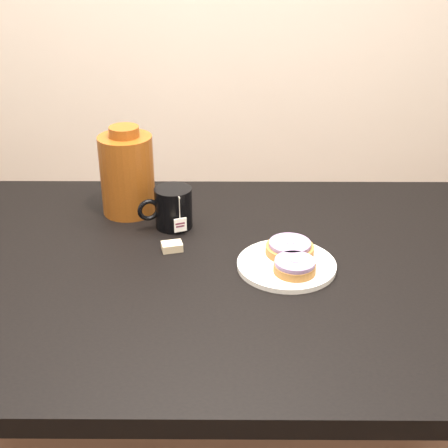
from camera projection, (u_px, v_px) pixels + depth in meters
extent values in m
cube|color=black|center=(205.00, 273.00, 1.33)|extent=(1.40, 0.90, 0.04)
cylinder|color=black|center=(426.00, 313.00, 1.85)|extent=(0.06, 0.06, 0.71)
cylinder|color=white|center=(286.00, 265.00, 1.31)|extent=(0.21, 0.21, 0.01)
torus|color=white|center=(287.00, 263.00, 1.31)|extent=(0.20, 0.20, 0.01)
cylinder|color=brown|center=(290.00, 250.00, 1.34)|extent=(0.14, 0.14, 0.02)
cylinder|color=gray|center=(290.00, 244.00, 1.34)|extent=(0.12, 0.12, 0.01)
cylinder|color=brown|center=(295.00, 268.00, 1.27)|extent=(0.09, 0.09, 0.02)
cylinder|color=gray|center=(295.00, 262.00, 1.27)|extent=(0.09, 0.09, 0.01)
cylinder|color=black|center=(174.00, 208.00, 1.46)|extent=(0.11, 0.11, 0.10)
cylinder|color=black|center=(173.00, 192.00, 1.44)|extent=(0.08, 0.08, 0.00)
torus|color=black|center=(149.00, 210.00, 1.44)|extent=(0.05, 0.03, 0.05)
cylinder|color=beige|center=(180.00, 207.00, 1.41)|extent=(0.00, 0.00, 0.05)
cube|color=white|center=(180.00, 225.00, 1.43)|extent=(0.03, 0.01, 0.03)
cube|color=#C6B793|center=(172.00, 247.00, 1.38)|extent=(0.05, 0.04, 0.02)
cylinder|color=#5B280B|center=(127.00, 175.00, 1.51)|extent=(0.17, 0.17, 0.20)
cylinder|color=#5B280B|center=(124.00, 132.00, 1.46)|extent=(0.07, 0.07, 0.02)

